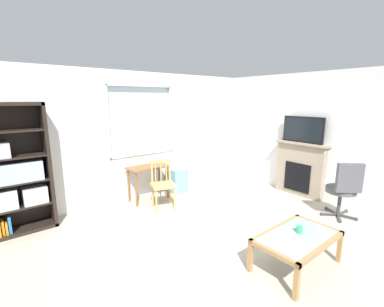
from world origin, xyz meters
The scene contains 12 objects.
ground centered at (0.00, 0.00, -0.01)m, with size 6.45×5.88×0.02m, color #B2A893.
wall_back_with_window centered at (-0.01, 2.44, 1.23)m, with size 5.45×0.15×2.53m.
wall_right centered at (2.78, 0.00, 1.27)m, with size 0.12×5.08×2.53m, color silver.
bookshelf centered at (-2.20, 2.20, 0.90)m, with size 0.90×0.38×1.96m.
desk_under_window centered at (-0.01, 2.09, 0.57)m, with size 0.81×0.43×0.70m.
wooden_chair centered at (0.00, 1.58, 0.46)m, with size 0.53×0.51×0.90m.
plastic_drawer_unit centered at (0.72, 2.14, 0.26)m, with size 0.35×0.40×0.52m, color #72ADDB.
fireplace centered at (2.63, 0.34, 0.57)m, with size 0.26×1.10×1.13m.
tv centered at (2.61, 0.34, 1.39)m, with size 0.06×0.85×0.53m.
office_chair centered at (2.11, -0.72, 0.55)m, with size 0.63×0.61×1.00m.
coffee_table centered at (0.29, -0.94, 0.36)m, with size 1.07×0.63×0.41m.
sippy_cup centered at (0.36, -0.91, 0.46)m, with size 0.07×0.07×0.09m, color #33B770.
Camera 1 is at (-2.49, -2.35, 2.01)m, focal length 24.43 mm.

